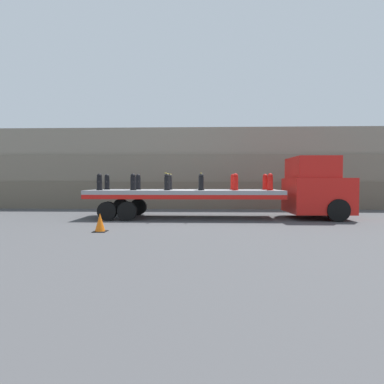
% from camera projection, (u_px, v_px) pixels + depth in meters
% --- Properties ---
extents(ground_plane, '(120.00, 120.00, 0.00)m').
position_uv_depth(ground_plane, '(185.00, 218.00, 14.82)').
color(ground_plane, '#474749').
extents(rock_cliff, '(60.00, 3.30, 5.34)m').
position_uv_depth(rock_cliff, '(190.00, 169.00, 20.96)').
color(rock_cliff, '#665B4C').
rests_on(rock_cliff, ground_plane).
extents(truck_cab, '(2.73, 2.75, 2.97)m').
position_uv_depth(truck_cab, '(318.00, 188.00, 14.54)').
color(truck_cab, red).
rests_on(truck_cab, ground_plane).
extents(flatbed_trailer, '(9.32, 2.69, 1.38)m').
position_uv_depth(flatbed_trailer, '(175.00, 195.00, 14.79)').
color(flatbed_trailer, gray).
rests_on(flatbed_trailer, ground_plane).
extents(fire_hydrant_black_near_0, '(0.31, 0.48, 0.80)m').
position_uv_depth(fire_hydrant_black_near_0, '(99.00, 182.00, 14.32)').
color(fire_hydrant_black_near_0, black).
rests_on(fire_hydrant_black_near_0, flatbed_trailer).
extents(fire_hydrant_black_far_0, '(0.31, 0.48, 0.80)m').
position_uv_depth(fire_hydrant_black_far_0, '(107.00, 182.00, 15.46)').
color(fire_hydrant_black_far_0, black).
rests_on(fire_hydrant_black_far_0, flatbed_trailer).
extents(fire_hydrant_black_near_1, '(0.31, 0.48, 0.80)m').
position_uv_depth(fire_hydrant_black_near_1, '(133.00, 182.00, 14.27)').
color(fire_hydrant_black_near_1, black).
rests_on(fire_hydrant_black_near_1, flatbed_trailer).
extents(fire_hydrant_black_far_1, '(0.31, 0.48, 0.80)m').
position_uv_depth(fire_hydrant_black_far_1, '(138.00, 182.00, 15.41)').
color(fire_hydrant_black_far_1, black).
rests_on(fire_hydrant_black_far_1, flatbed_trailer).
extents(fire_hydrant_black_near_2, '(0.31, 0.48, 0.80)m').
position_uv_depth(fire_hydrant_black_near_2, '(167.00, 182.00, 14.21)').
color(fire_hydrant_black_near_2, black).
rests_on(fire_hydrant_black_near_2, flatbed_trailer).
extents(fire_hydrant_black_far_2, '(0.31, 0.48, 0.80)m').
position_uv_depth(fire_hydrant_black_far_2, '(170.00, 182.00, 15.35)').
color(fire_hydrant_black_far_2, black).
rests_on(fire_hydrant_black_far_2, flatbed_trailer).
extents(fire_hydrant_black_near_3, '(0.31, 0.48, 0.80)m').
position_uv_depth(fire_hydrant_black_near_3, '(201.00, 182.00, 14.16)').
color(fire_hydrant_black_near_3, black).
rests_on(fire_hydrant_black_near_3, flatbed_trailer).
extents(fire_hydrant_black_far_3, '(0.31, 0.48, 0.80)m').
position_uv_depth(fire_hydrant_black_far_3, '(201.00, 182.00, 15.30)').
color(fire_hydrant_black_far_3, black).
rests_on(fire_hydrant_black_far_3, flatbed_trailer).
extents(fire_hydrant_red_near_4, '(0.31, 0.48, 0.80)m').
position_uv_depth(fire_hydrant_red_near_4, '(235.00, 182.00, 14.10)').
color(fire_hydrant_red_near_4, red).
rests_on(fire_hydrant_red_near_4, flatbed_trailer).
extents(fire_hydrant_red_far_4, '(0.31, 0.48, 0.80)m').
position_uv_depth(fire_hydrant_red_far_4, '(233.00, 182.00, 15.24)').
color(fire_hydrant_red_far_4, red).
rests_on(fire_hydrant_red_far_4, flatbed_trailer).
extents(fire_hydrant_red_near_5, '(0.31, 0.48, 0.80)m').
position_uv_depth(fire_hydrant_red_near_5, '(270.00, 182.00, 14.05)').
color(fire_hydrant_red_near_5, red).
rests_on(fire_hydrant_red_near_5, flatbed_trailer).
extents(fire_hydrant_red_far_5, '(0.31, 0.48, 0.80)m').
position_uv_depth(fire_hydrant_red_far_5, '(265.00, 182.00, 15.19)').
color(fire_hydrant_red_far_5, red).
rests_on(fire_hydrant_red_far_5, flatbed_trailer).
extents(cargo_strap_rear, '(0.05, 2.80, 0.01)m').
position_uv_depth(cargo_strap_rear, '(168.00, 174.00, 14.77)').
color(cargo_strap_rear, yellow).
rests_on(cargo_strap_rear, fire_hydrant_black_near_2).
extents(cargo_strap_middle, '(0.05, 2.80, 0.01)m').
position_uv_depth(cargo_strap_middle, '(201.00, 174.00, 14.71)').
color(cargo_strap_middle, yellow).
rests_on(cargo_strap_middle, fire_hydrant_black_near_3).
extents(traffic_cone, '(0.46, 0.46, 0.67)m').
position_uv_depth(traffic_cone, '(100.00, 223.00, 10.69)').
color(traffic_cone, black).
rests_on(traffic_cone, ground_plane).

